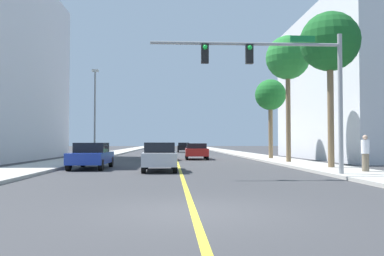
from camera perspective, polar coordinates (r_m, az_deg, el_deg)
name	(u,v)px	position (r m, az deg, el deg)	size (l,w,h in m)	color
ground	(175,154)	(50.94, -2.46, -3.68)	(192.00, 192.00, 0.00)	#38383A
sidewalk_left	(110,154)	(51.50, -11.53, -3.54)	(3.18, 168.00, 0.15)	#B2ADA3
sidewalk_right	(239,153)	(51.65, 6.59, -3.57)	(3.18, 168.00, 0.15)	#B2ADA3
lane_marking_center	(175,154)	(50.94, -2.46, -3.68)	(0.16, 144.00, 0.01)	yellow
building_right_near	(375,86)	(40.40, 24.34, 5.48)	(12.43, 20.08, 13.28)	silver
traffic_signal_mast	(284,72)	(18.18, 12.79, 7.69)	(8.40, 0.36, 6.12)	gray
street_lamp	(95,109)	(35.72, -13.53, 2.67)	(0.56, 0.28, 7.63)	gray
palm_near	(330,43)	(24.00, 18.85, 11.27)	(3.26, 3.26, 8.55)	brown
palm_mid	(288,59)	(29.55, 13.35, 9.45)	(3.07, 3.07, 8.84)	brown
palm_far	(270,96)	(35.16, 10.99, 4.45)	(2.62, 2.62, 6.71)	brown
car_black	(184,147)	(60.05, -1.20, -2.72)	(1.88, 4.44, 1.42)	black
car_green	(162,151)	(33.87, -4.32, -3.26)	(1.96, 4.55, 1.47)	#196638
car_red	(196,151)	(35.62, 0.62, -3.24)	(2.03, 4.50, 1.40)	red
car_blue	(91,155)	(23.79, -13.98, -3.78)	(1.94, 4.57, 1.48)	#1E389E
car_silver	(160,156)	(21.34, -4.59, -4.00)	(1.82, 4.33, 1.50)	#BCBCC1
pedestrian	(365,153)	(20.69, 23.24, -3.28)	(0.38, 0.38, 1.71)	#726651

